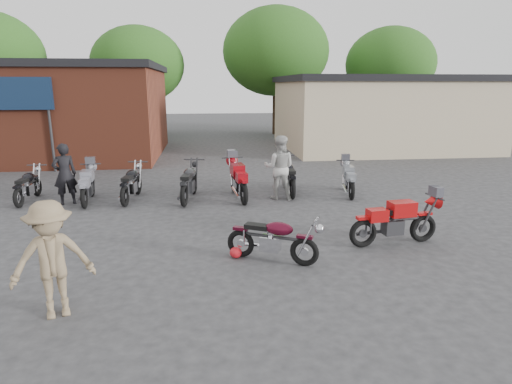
{
  "coord_description": "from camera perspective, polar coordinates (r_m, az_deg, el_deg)",
  "views": [
    {
      "loc": [
        -0.77,
        -7.43,
        3.3
      ],
      "look_at": [
        0.34,
        2.09,
        0.9
      ],
      "focal_mm": 30.0,
      "sensor_mm": 36.0,
      "label": 1
    }
  ],
  "objects": [
    {
      "name": "person_tan",
      "position": [
        6.84,
        -25.55,
        -8.17
      ],
      "size": [
        1.28,
        0.99,
        1.75
      ],
      "primitive_type": "imported",
      "rotation": [
        0.0,
        0.0,
        0.34
      ],
      "color": "#867153",
      "rests_on": "ground"
    },
    {
      "name": "helmet",
      "position": [
        8.48,
        -2.71,
        -8.05
      ],
      "size": [
        0.24,
        0.24,
        0.22
      ],
      "primitive_type": "ellipsoid",
      "rotation": [
        0.0,
        0.0,
        0.01
      ],
      "color": "red",
      "rests_on": "ground"
    },
    {
      "name": "vintage_motorcycle",
      "position": [
        8.16,
        2.37,
        -5.92
      ],
      "size": [
        1.84,
        1.32,
        1.03
      ],
      "primitive_type": null,
      "rotation": [
        0.0,
        0.0,
        -0.47
      ],
      "color": "#47081A",
      "rests_on": "ground"
    },
    {
      "name": "brick_building",
      "position": [
        23.0,
        -28.03,
        9.2
      ],
      "size": [
        12.0,
        8.0,
        4.0
      ],
      "primitive_type": "cube",
      "color": "brown",
      "rests_on": "ground"
    },
    {
      "name": "tree_1",
      "position": [
        29.74,
        -15.35,
        14.35
      ],
      "size": [
        5.92,
        5.92,
        7.4
      ],
      "primitive_type": null,
      "color": "#244813",
      "rests_on": "ground"
    },
    {
      "name": "person_dark",
      "position": [
        13.16,
        -24.15,
        2.18
      ],
      "size": [
        0.75,
        0.65,
        1.74
      ],
      "primitive_type": "imported",
      "rotation": [
        0.0,
        0.0,
        3.58
      ],
      "color": "black",
      "rests_on": "ground"
    },
    {
      "name": "person_light",
      "position": [
        12.63,
        3.13,
        3.29
      ],
      "size": [
        1.07,
        0.92,
        1.89
      ],
      "primitive_type": "imported",
      "rotation": [
        0.0,
        0.0,
        2.89
      ],
      "color": "#AEADA9",
      "rests_on": "ground"
    },
    {
      "name": "sportbike",
      "position": [
        9.48,
        18.17,
        -3.45
      ],
      "size": [
        2.01,
        0.87,
        1.13
      ],
      "primitive_type": null,
      "rotation": [
        0.0,
        0.0,
        0.12
      ],
      "color": "red",
      "rests_on": "ground"
    },
    {
      "name": "tree_2",
      "position": [
        29.84,
        2.63,
        16.16
      ],
      "size": [
        7.04,
        7.04,
        8.8
      ],
      "primitive_type": null,
      "color": "#244813",
      "rests_on": "ground"
    },
    {
      "name": "row_bike_3",
      "position": [
        12.71,
        -8.91,
        1.58
      ],
      "size": [
        0.98,
        2.12,
        1.18
      ],
      "primitive_type": null,
      "rotation": [
        0.0,
        0.0,
        1.42
      ],
      "color": "black",
      "rests_on": "ground"
    },
    {
      "name": "row_bike_4",
      "position": [
        12.74,
        -2.37,
        1.84
      ],
      "size": [
        0.94,
        2.17,
        1.22
      ],
      "primitive_type": null,
      "rotation": [
        0.0,
        0.0,
        1.69
      ],
      "color": "#A40D16",
      "rests_on": "ground"
    },
    {
      "name": "stucco_building",
      "position": [
        24.32,
        15.98,
        9.87
      ],
      "size": [
        10.0,
        8.0,
        3.5
      ],
      "primitive_type": "cube",
      "color": "tan",
      "rests_on": "ground"
    },
    {
      "name": "row_bike_6",
      "position": [
        13.5,
        12.24,
        1.87
      ],
      "size": [
        0.9,
        1.89,
        1.05
      ],
      "primitive_type": null,
      "rotation": [
        0.0,
        0.0,
        1.4
      ],
      "color": "gray",
      "rests_on": "ground"
    },
    {
      "name": "ground",
      "position": [
        8.17,
        -0.7,
        -9.77
      ],
      "size": [
        90.0,
        90.0,
        0.0
      ],
      "primitive_type": "plane",
      "color": "#2F2F31"
    },
    {
      "name": "tree_3",
      "position": [
        32.09,
        17.32,
        14.34
      ],
      "size": [
        6.08,
        6.08,
        7.6
      ],
      "primitive_type": null,
      "color": "#244813",
      "rests_on": "ground"
    },
    {
      "name": "row_bike_5",
      "position": [
        13.38,
        4.37,
        2.33
      ],
      "size": [
        0.76,
        2.07,
        1.18
      ],
      "primitive_type": null,
      "rotation": [
        0.0,
        0.0,
        1.53
      ],
      "color": "black",
      "rests_on": "ground"
    },
    {
      "name": "row_bike_0",
      "position": [
        14.05,
        -28.15,
        0.97
      ],
      "size": [
        0.61,
        1.81,
        1.05
      ],
      "primitive_type": null,
      "rotation": [
        0.0,
        0.0,
        1.56
      ],
      "color": "black",
      "rests_on": "ground"
    },
    {
      "name": "row_bike_1",
      "position": [
        13.25,
        -21.56,
        1.06
      ],
      "size": [
        0.81,
        1.93,
        1.09
      ],
      "primitive_type": null,
      "rotation": [
        0.0,
        0.0,
        1.67
      ],
      "color": "gray",
      "rests_on": "ground"
    },
    {
      "name": "row_bike_2",
      "position": [
        13.07,
        -16.3,
        1.37
      ],
      "size": [
        0.84,
        1.98,
        1.12
      ],
      "primitive_type": null,
      "rotation": [
        0.0,
        0.0,
        1.46
      ],
      "color": "black",
      "rests_on": "ground"
    }
  ]
}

